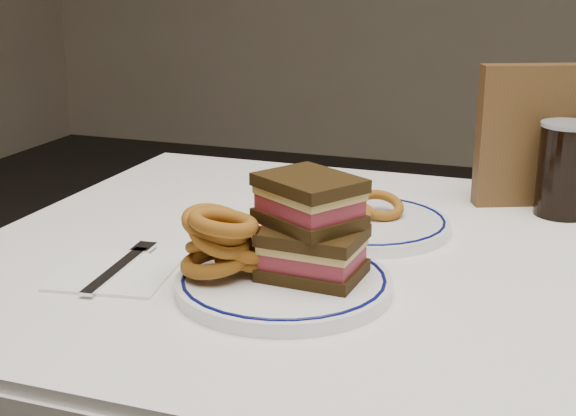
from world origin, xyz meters
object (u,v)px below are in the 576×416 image
(far_plate, at_px, (366,223))
(beer_mug, at_px, (568,169))
(reuben_sandwich, at_px, (311,227))
(main_plate, at_px, (284,283))
(chair_far, at_px, (565,299))

(far_plate, bearing_deg, beer_mug, 32.38)
(reuben_sandwich, bearing_deg, beer_mug, 55.13)
(main_plate, relative_size, reuben_sandwich, 1.77)
(main_plate, height_order, reuben_sandwich, reuben_sandwich)
(chair_far, relative_size, main_plate, 3.83)
(reuben_sandwich, xyz_separation_m, beer_mug, (0.27, 0.39, -0.00))
(chair_far, relative_size, far_plate, 4.05)
(reuben_sandwich, xyz_separation_m, far_plate, (0.01, 0.23, -0.07))
(chair_far, height_order, main_plate, chair_far)
(main_plate, distance_m, beer_mug, 0.52)
(reuben_sandwich, bearing_deg, chair_far, 63.98)
(chair_far, bearing_deg, reuben_sandwich, -116.02)
(far_plate, bearing_deg, chair_far, 52.94)
(main_plate, relative_size, beer_mug, 1.79)
(reuben_sandwich, relative_size, beer_mug, 1.01)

